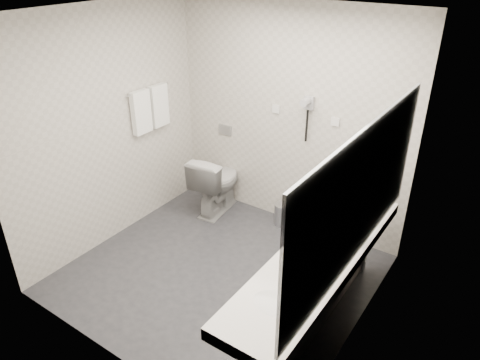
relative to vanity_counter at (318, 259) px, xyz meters
The scene contains 30 objects.
floor 1.39m from the vanity_counter, 169.92° to the left, with size 2.80×2.80×0.00m, color #2B2B30.
ceiling 2.05m from the vanity_counter, 169.92° to the left, with size 2.80×2.80×0.00m, color silver.
wall_back 1.93m from the vanity_counter, 126.87° to the left, with size 2.80×2.80×0.00m, color beige.
wall_front 1.64m from the vanity_counter, 135.64° to the right, with size 2.80×2.80×0.00m, color beige.
wall_left 2.57m from the vanity_counter, behind, with size 2.60×2.60×0.00m, color beige.
wall_right 0.56m from the vanity_counter, 36.03° to the left, with size 2.60×2.60×0.00m, color beige.
vanity_counter is the anchor object (origin of this frame).
vanity_panel 0.43m from the vanity_counter, ahead, with size 0.03×2.15×0.75m, color gray.
vanity_post_far 1.12m from the vanity_counter, 86.97° to the left, with size 0.06×0.06×0.75m, color silver.
mirror 0.70m from the vanity_counter, ahead, with size 0.02×2.20×1.05m, color #B2BCC6.
basin_near 0.65m from the vanity_counter, 90.00° to the right, with size 0.40×0.31×0.05m, color silver.
basin_far 0.65m from the vanity_counter, 90.00° to the left, with size 0.40×0.31×0.05m, color silver.
faucet_near 0.69m from the vanity_counter, 73.30° to the right, with size 0.04×0.04×0.15m, color silver.
faucet_far 0.69m from the vanity_counter, 73.30° to the left, with size 0.04×0.04×0.15m, color silver.
soap_bottle_a 0.11m from the vanity_counter, 48.91° to the left, with size 0.04×0.04×0.09m, color silver.
soap_bottle_c 0.20m from the vanity_counter, ahead, with size 0.04×0.04×0.11m, color silver.
glass_left 0.38m from the vanity_counter, 55.23° to the left, with size 0.06×0.06×0.12m, color silver.
glass_right 0.43m from the vanity_counter, 63.17° to the left, with size 0.05×0.05×0.10m, color silver.
toilet 2.27m from the vanity_counter, 148.06° to the left, with size 0.43×0.75×0.76m, color silver.
flush_plate 2.48m from the vanity_counter, 143.06° to the left, with size 0.18×0.02×0.12m, color #B2B5BA.
pedal_bin 1.84m from the vanity_counter, 128.14° to the left, with size 0.18×0.18×0.26m, color #B2B5BA.
bin_lid 1.79m from the vanity_counter, 128.14° to the left, with size 0.18×0.18×0.01m, color #B2B5BA.
towel_rail 2.69m from the vanity_counter, 163.14° to the left, with size 0.02×0.02×0.62m, color silver.
towel_near 2.59m from the vanity_counter, 166.10° to the left, with size 0.07×0.24×0.48m, color white.
towel_far 2.67m from the vanity_counter, 160.15° to the left, with size 0.07×0.24×0.48m, color white.
dryer_cradle 1.85m from the vanity_counter, 120.76° to the left, with size 0.10×0.04×0.14m, color #9C9CA1.
dryer_barrel 1.81m from the vanity_counter, 122.01° to the left, with size 0.08×0.08×0.14m, color #9C9CA1.
dryer_cord 1.76m from the vanity_counter, 121.02° to the left, with size 0.02×0.02×0.35m, color black.
switch_plate_a 2.04m from the vanity_counter, 130.59° to the left, with size 0.09×0.02×0.09m, color silver.
switch_plate_b 1.69m from the vanity_counter, 111.13° to the left, with size 0.09×0.02×0.09m, color silver.
Camera 1 is at (2.20, -2.83, 2.96)m, focal length 33.57 mm.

